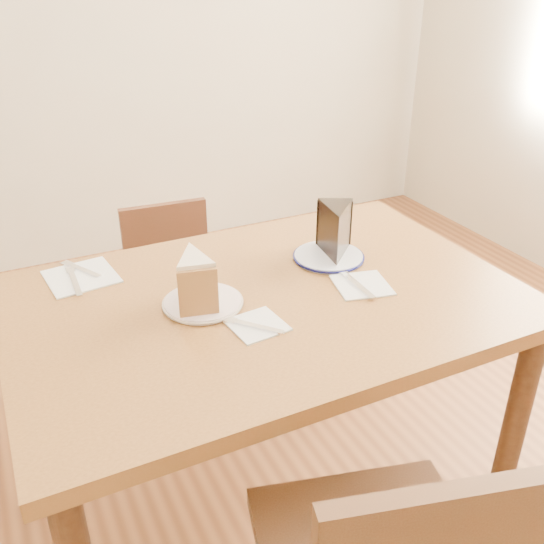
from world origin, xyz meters
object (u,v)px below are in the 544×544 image
at_px(carrot_cake, 194,279).
at_px(chocolate_cake, 336,233).
at_px(chair_far, 177,299).
at_px(plate_navy, 329,257).
at_px(table, 267,330).
at_px(plate_cream, 203,303).

xyz_separation_m(carrot_cake, chocolate_cake, (0.41, 0.06, 0.01)).
bearing_deg(chair_far, plate_navy, 120.10).
bearing_deg(plate_navy, chocolate_cake, -26.85).
xyz_separation_m(table, carrot_cake, (-0.17, 0.03, 0.17)).
distance_m(plate_cream, chocolate_cake, 0.41).
height_order(table, plate_cream, plate_cream).
relative_size(chair_far, chocolate_cake, 5.51).
bearing_deg(plate_cream, chair_far, 79.41).
bearing_deg(plate_navy, carrot_cake, -170.05).
bearing_deg(carrot_cake, table, 0.30).
xyz_separation_m(chair_far, carrot_cake, (-0.13, -0.63, 0.42)).
height_order(table, plate_navy, plate_navy).
xyz_separation_m(plate_cream, chocolate_cake, (0.40, 0.07, 0.07)).
xyz_separation_m(table, chocolate_cake, (0.25, 0.10, 0.17)).
relative_size(plate_navy, carrot_cake, 1.53).
xyz_separation_m(table, chair_far, (-0.03, 0.66, -0.25)).
relative_size(chair_far, carrot_cake, 6.01).
distance_m(table, chair_far, 0.71).
bearing_deg(plate_navy, table, -155.93).
bearing_deg(plate_cream, carrot_cake, 147.46).
xyz_separation_m(plate_cream, plate_navy, (0.39, 0.08, 0.00)).
relative_size(table, plate_navy, 6.58).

